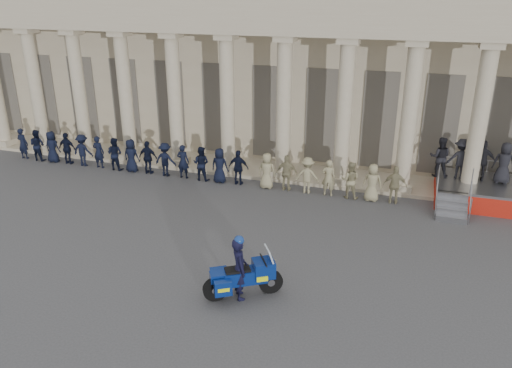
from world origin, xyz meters
The scene contains 6 objects.
ground centered at (0.00, 0.00, 0.00)m, with size 90.00×90.00×0.00m, color #3E3E40.
building centered at (0.00, 14.74, 4.52)m, with size 40.00×12.50×9.00m.
officer_rank centered at (-2.84, 6.78, 0.79)m, with size 19.00×0.59×1.57m.
reviewing_stand centered at (9.70, 8.11, 1.39)m, with size 4.81×3.95×2.50m.
motorcycle centered at (2.71, -1.24, 0.64)m, with size 2.02×1.55×1.47m.
rider centered at (2.61, -1.31, 0.95)m, with size 0.73×0.80×1.93m.
Camera 1 is at (6.75, -12.50, 8.16)m, focal length 35.00 mm.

